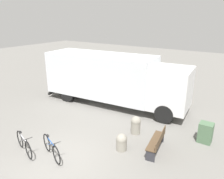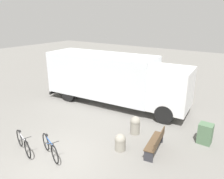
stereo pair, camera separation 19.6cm
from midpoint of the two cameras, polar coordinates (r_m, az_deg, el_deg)
The scene contains 8 objects.
ground_plane at distance 8.77m, azimuth -13.17°, elevation -17.37°, with size 60.00×60.00×0.00m, color slate.
delivery_truck at distance 12.84m, azimuth 0.80°, elevation 3.18°, with size 8.79×3.05×2.97m.
park_bench at distance 8.92m, azimuth 12.07°, elevation -13.19°, with size 0.63×1.62×0.78m.
bicycle_near at distance 9.42m, azimuth -21.62°, elevation -12.83°, with size 1.64×0.62×0.80m.
bicycle_middle at distance 8.83m, azimuth -15.27°, elevation -14.33°, with size 1.61×0.69×0.80m.
bollard_near_bench at distance 8.89m, azimuth 2.82°, elevation -13.51°, with size 0.45×0.45×0.70m.
bollard_far_bench at distance 10.02m, azimuth 6.63°, elevation -9.12°, with size 0.45×0.45×0.83m.
utility_box at distance 10.10m, azimuth 23.68°, elevation -10.50°, with size 0.55×0.48×0.87m.
Camera 2 is at (5.58, -4.50, 5.09)m, focal length 35.00 mm.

